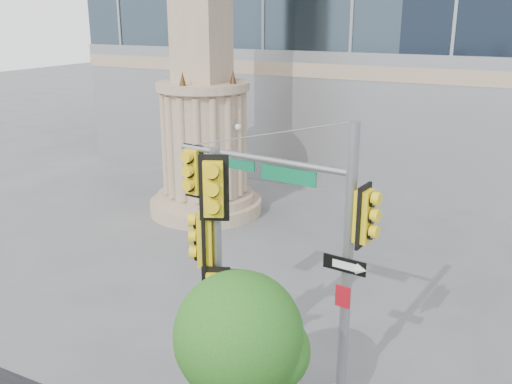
% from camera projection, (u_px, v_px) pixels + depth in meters
% --- Properties ---
extents(ground, '(120.00, 120.00, 0.00)m').
position_uv_depth(ground, '(220.00, 375.00, 12.44)').
color(ground, '#545456').
rests_on(ground, ground).
extents(monument, '(4.40, 4.40, 16.60)m').
position_uv_depth(monument, '(202.00, 70.00, 21.03)').
color(monument, tan).
rests_on(monument, ground).
extents(main_signal_pole, '(4.42, 0.86, 5.73)m').
position_uv_depth(main_signal_pole, '(301.00, 225.00, 11.26)').
color(main_signal_pole, slate).
rests_on(main_signal_pole, ground).
extents(secondary_signal_pole, '(0.97, 0.70, 5.15)m').
position_uv_depth(secondary_signal_pole, '(214.00, 254.00, 11.20)').
color(secondary_signal_pole, slate).
rests_on(secondary_signal_pole, ground).
extents(street_tree, '(2.26, 2.20, 3.51)m').
position_uv_depth(street_tree, '(241.00, 341.00, 9.56)').
color(street_tree, tan).
rests_on(street_tree, ground).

